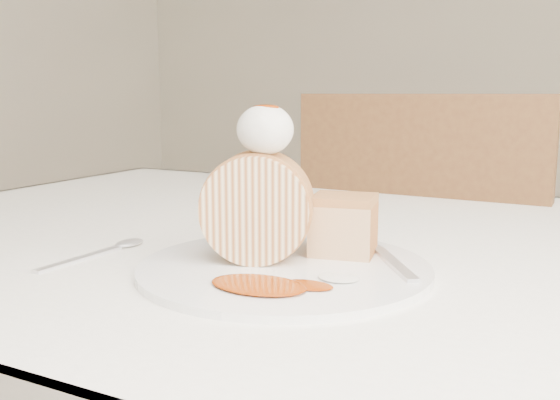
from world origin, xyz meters
The scene contains 10 objects.
table centered at (0.00, 0.20, 0.66)m, with size 1.40×0.90×0.75m.
chair_far centered at (-0.02, 0.67, 0.53)m, with size 0.44×0.44×0.92m.
plate centered at (-0.01, 0.03, 0.75)m, with size 0.29×0.29×0.01m, color white.
roulade_slice centered at (-0.04, 0.04, 0.81)m, with size 0.11×0.11×0.06m, color beige.
cake_chunk centered at (0.03, 0.10, 0.78)m, with size 0.06×0.06×0.05m, color #C07B48.
whipped_cream centered at (-0.03, 0.04, 0.89)m, with size 0.06×0.06×0.05m, color white.
caramel_drizzle centered at (-0.03, 0.04, 0.92)m, with size 0.03×0.02×0.01m, color #8E2F05.
caramel_pool centered at (0.00, -0.04, 0.76)m, with size 0.09×0.06×0.00m, color #8E2F05, non-canonical shape.
fork centered at (0.09, 0.08, 0.76)m, with size 0.02×0.17×0.00m, color silver.
spoon centered at (-0.22, -0.03, 0.75)m, with size 0.02×0.14×0.00m, color silver.
Camera 1 is at (0.26, -0.50, 0.92)m, focal length 40.00 mm.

